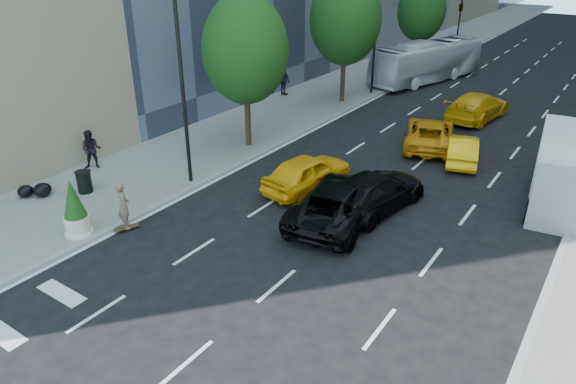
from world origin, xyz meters
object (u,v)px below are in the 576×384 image
Objects in this scene: box_truck at (564,169)px; trash_can at (84,182)px; planter_shrub at (74,209)px; black_sedan_lincoln at (339,201)px; skateboarder at (124,208)px; black_sedan_mercedes at (373,192)px; city_bus at (427,61)px.

box_truck is 19.64m from trash_can.
black_sedan_lincoln is at bearing 42.20° from planter_shrub.
planter_shrub is (-1.00, -1.30, 0.26)m from skateboarder.
skateboarder is 2.03× the size of trash_can.
black_sedan_mercedes is 11.12m from planter_shrub.
trash_can is (-9.83, -4.13, -0.19)m from black_sedan_lincoln.
trash_can is 0.42× the size of planter_shrub.
planter_shrub is (-1.80, -29.55, -0.34)m from city_bus.
box_truck is at bearing -131.84° from black_sedan_mercedes.
planter_shrub reaches higher than trash_can.
black_sedan_mercedes is at bearing -112.45° from skateboarder.
city_bus is 1.78× the size of box_truck.
trash_can is at bearing 14.21° from black_sedan_lincoln.
box_truck is 18.86m from planter_shrub.
skateboarder is at bearing -76.07° from city_bus.
planter_shrub is at bearing 53.77° from black_sedan_mercedes.
city_bus is at bearing -66.14° from black_sedan_mercedes.
city_bus reaches higher than planter_shrub.
planter_shrub is (2.75, -2.29, 0.57)m from trash_can.
trash_can is (-4.55, -27.26, -0.91)m from city_bus.
planter_shrub is (-7.80, -7.91, 0.39)m from black_sedan_mercedes.
box_truck is at bearing -114.43° from skateboarder.
trash_can is at bearing 140.24° from planter_shrub.
planter_shrub reaches higher than black_sedan_mercedes.
skateboarder reaches higher than trash_can.
box_truck is at bearing 43.09° from planter_shrub.
black_sedan_lincoln is at bearing 72.52° from black_sedan_mercedes.
skateboarder reaches higher than black_sedan_mercedes.
city_bus is (0.80, 28.25, 0.60)m from skateboarder.
box_truck reaches higher than black_sedan_mercedes.
black_sedan_mercedes reaches higher than trash_can.
black_sedan_mercedes is 0.88× the size of box_truck.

